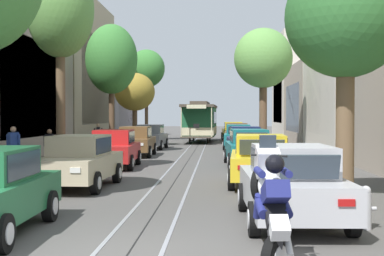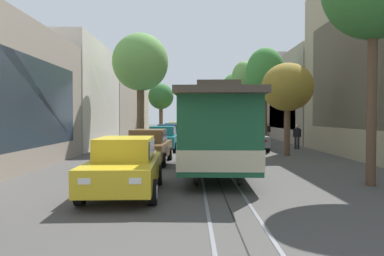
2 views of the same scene
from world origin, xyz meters
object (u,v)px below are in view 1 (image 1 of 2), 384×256
street_tree_kerb_left_mid (111,60)px  street_tree_kerb_right_second (263,59)px  parked_car_silver_near_right (292,184)px  fire_hydrant (366,207)px  parked_car_navy_fourth_right (245,141)px  street_tree_kerb_left_second (60,12)px  parked_car_teal_fifth_right (238,137)px  parked_car_beige_second_left (79,161)px  pedestrian_on_right_pavement (13,146)px  street_tree_kerb_left_far (146,69)px  motorcycle_with_rider (271,201)px  pedestrian_on_left_pavement (98,135)px  street_tree_kerb_left_fourth (135,92)px  parked_car_brown_fourth_left (135,141)px  parked_car_brown_sixth_right (237,133)px  pedestrian_crossing_far (49,144)px  cable_car_trolley (200,122)px  parked_car_yellow_far_right (233,131)px  parked_car_red_mid_left (114,148)px  parked_car_teal_mid_right (248,147)px  parked_car_grey_fifth_left (150,137)px  street_tree_kerb_right_near (346,19)px  parked_car_yellow_second_right (260,160)px

street_tree_kerb_left_mid → street_tree_kerb_right_second: (8.99, 3.49, 0.34)m
parked_car_silver_near_right → fire_hydrant: parked_car_silver_near_right is taller
street_tree_kerb_left_mid → fire_hydrant: 23.33m
parked_car_navy_fourth_right → street_tree_kerb_left_second: street_tree_kerb_left_second is taller
street_tree_kerb_right_second → parked_car_navy_fourth_right: bearing=-104.8°
parked_car_teal_fifth_right → street_tree_kerb_left_mid: (-7.46, -4.27, 4.58)m
parked_car_beige_second_left → pedestrian_on_right_pavement: pedestrian_on_right_pavement is taller
street_tree_kerb_left_far → parked_car_silver_near_right: bearing=-78.1°
motorcycle_with_rider → pedestrian_on_left_pavement: bearing=107.0°
street_tree_kerb_left_mid → street_tree_kerb_left_fourth: (0.25, 7.24, -1.58)m
street_tree_kerb_left_second → fire_hydrant: 14.74m
parked_car_brown_fourth_left → street_tree_kerb_left_far: bearing=95.5°
parked_car_brown_sixth_right → pedestrian_crossing_far: parked_car_brown_sixth_right is taller
street_tree_kerb_left_second → fire_hydrant: bearing=-49.3°
cable_car_trolley → pedestrian_on_right_pavement: bearing=-105.2°
pedestrian_on_left_pavement → parked_car_yellow_far_right: bearing=57.2°
parked_car_red_mid_left → parked_car_navy_fourth_right: (5.82, 6.88, 0.00)m
street_tree_kerb_left_fourth → street_tree_kerb_right_second: (8.74, -3.75, 1.91)m
parked_car_teal_fifth_right → street_tree_kerb_left_fourth: bearing=157.6°
parked_car_teal_mid_right → parked_car_brown_sixth_right: 18.08m
parked_car_grey_fifth_left → street_tree_kerb_left_mid: street_tree_kerb_left_mid is taller
parked_car_teal_fifth_right → pedestrian_crossing_far: (-9.07, -10.88, 0.07)m
street_tree_kerb_left_second → pedestrian_crossing_far: 6.87m
parked_car_red_mid_left → street_tree_kerb_left_fourth: (-1.51, 15.96, 3.01)m
pedestrian_on_right_pavement → parked_car_silver_near_right: bearing=-46.5°
parked_car_red_mid_left → fire_hydrant: parked_car_red_mid_left is taller
parked_car_red_mid_left → street_tree_kerb_right_second: 15.02m
street_tree_kerb_left_second → street_tree_kerb_left_mid: (-0.09, 10.67, -0.76)m
street_tree_kerb_left_second → motorcycle_with_rider: street_tree_kerb_left_second is taller
parked_car_grey_fifth_left → parked_car_teal_mid_right: 12.88m
parked_car_grey_fifth_left → street_tree_kerb_right_second: 8.77m
street_tree_kerb_left_far → street_tree_kerb_right_near: bearing=-74.1°
street_tree_kerb_left_fourth → pedestrian_on_right_pavement: 18.01m
street_tree_kerb_left_far → pedestrian_crossing_far: 23.30m
parked_car_brown_fourth_left → pedestrian_on_right_pavement: 8.88m
street_tree_kerb_left_second → parked_car_teal_fifth_right: bearing=63.7°
parked_car_beige_second_left → cable_car_trolley: 29.03m
parked_car_beige_second_left → street_tree_kerb_right_near: (7.49, -1.96, 3.87)m
parked_car_beige_second_left → parked_car_silver_near_right: bearing=-42.5°
parked_car_navy_fourth_right → street_tree_kerb_right_near: 15.90m
parked_car_silver_near_right → parked_car_yellow_far_right: size_ratio=1.00×
street_tree_kerb_left_second → street_tree_kerb_left_mid: bearing=90.5°
parked_car_teal_mid_right → pedestrian_on_right_pavement: bearing=-163.0°
parked_car_beige_second_left → parked_car_navy_fourth_right: 14.50m
parked_car_teal_mid_right → street_tree_kerb_left_far: 25.34m
motorcycle_with_rider → pedestrian_on_right_pavement: motorcycle_with_rider is taller
pedestrian_on_right_pavement → parked_car_red_mid_left: bearing=25.2°
parked_car_teal_mid_right → street_tree_kerb_right_second: 12.21m
parked_car_teal_fifth_right → cable_car_trolley: bearing=106.3°
parked_car_yellow_second_right → street_tree_kerb_left_far: street_tree_kerb_left_far is taller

